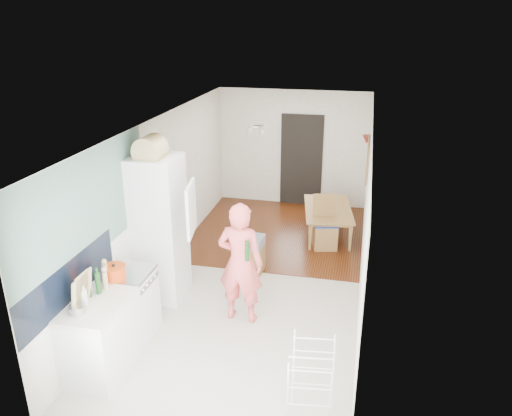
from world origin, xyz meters
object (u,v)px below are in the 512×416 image
at_px(dining_chair, 325,223).
at_px(drying_rack, 311,381).
at_px(stool, 252,259).
at_px(person, 240,253).
at_px(dining_table, 329,224).

xyz_separation_m(dining_chair, drying_rack, (0.23, -4.09, -0.05)).
relative_size(dining_chair, stool, 2.12).
bearing_deg(dining_chair, drying_rack, -101.09).
bearing_deg(dining_chair, stool, -146.82).
xyz_separation_m(person, dining_chair, (0.92, 2.50, -0.53)).
bearing_deg(stool, dining_chair, 47.52).
distance_m(person, dining_chair, 2.72).
relative_size(person, stool, 4.45).
bearing_deg(person, dining_table, -103.38).
relative_size(dining_chair, drying_rack, 1.11).
bearing_deg(dining_table, dining_chair, 168.39).
height_order(dining_chair, stool, dining_chair).
xyz_separation_m(stool, drying_rack, (1.30, -2.93, 0.21)).
bearing_deg(person, stool, -79.94).
distance_m(person, drying_rack, 2.04).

